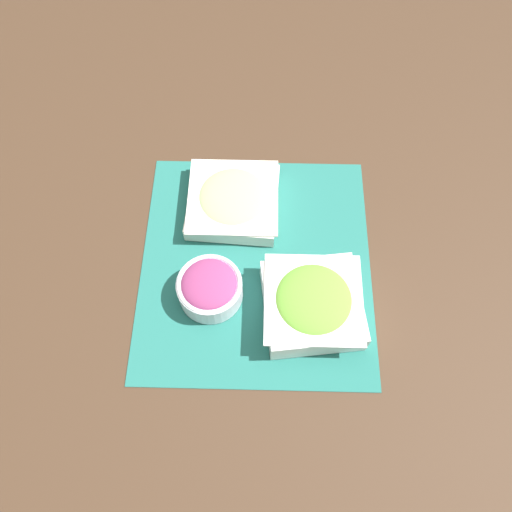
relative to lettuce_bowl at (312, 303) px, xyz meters
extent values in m
plane|color=#422D1E|center=(0.10, 0.11, -0.04)|extent=(3.00, 3.00, 0.00)
cube|color=#236B60|center=(0.10, 0.11, -0.04)|extent=(0.51, 0.46, 0.00)
cube|color=white|center=(0.00, 0.00, -0.01)|extent=(0.20, 0.20, 0.06)
cube|color=white|center=(0.00, 0.00, 0.02)|extent=(0.18, 0.18, 0.00)
ellipsoid|color=#6BAD38|center=(0.00, 0.00, 0.02)|extent=(0.14, 0.14, 0.04)
cube|color=silver|center=(0.23, 0.16, -0.02)|extent=(0.20, 0.20, 0.04)
cube|color=silver|center=(0.23, 0.16, 0.00)|extent=(0.19, 0.19, 0.00)
ellipsoid|color=#A8CC7F|center=(0.23, 0.16, 0.00)|extent=(0.15, 0.15, 0.03)
cylinder|color=silver|center=(0.03, 0.19, -0.01)|extent=(0.12, 0.12, 0.05)
torus|color=silver|center=(0.03, 0.19, 0.01)|extent=(0.12, 0.12, 0.01)
ellipsoid|color=#93386B|center=(0.03, 0.19, 0.01)|extent=(0.11, 0.11, 0.03)
camera|label=1|loc=(-0.35, 0.10, 0.87)|focal=35.00mm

